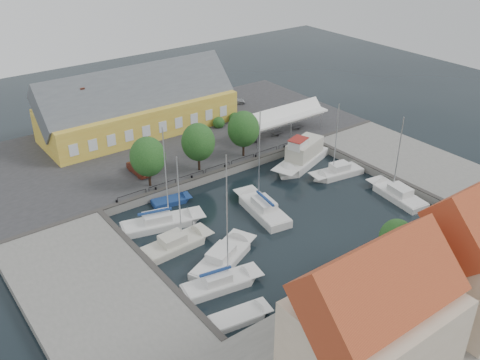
# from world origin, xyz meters

# --- Properties ---
(ground) EXTENTS (140.00, 140.00, 0.00)m
(ground) POSITION_xyz_m (0.00, 0.00, 0.00)
(ground) COLOR black
(ground) RESTS_ON ground
(north_quay) EXTENTS (56.00, 26.00, 1.00)m
(north_quay) POSITION_xyz_m (0.00, 23.00, 0.50)
(north_quay) COLOR #2D2D30
(north_quay) RESTS_ON ground
(west_quay) EXTENTS (12.00, 24.00, 1.00)m
(west_quay) POSITION_xyz_m (-22.00, -2.00, 0.50)
(west_quay) COLOR slate
(west_quay) RESTS_ON ground
(east_quay) EXTENTS (12.00, 24.00, 1.00)m
(east_quay) POSITION_xyz_m (22.00, -2.00, 0.50)
(east_quay) COLOR slate
(east_quay) RESTS_ON ground
(south_bank) EXTENTS (56.00, 14.00, 1.00)m
(south_bank) POSITION_xyz_m (0.00, -21.00, 0.50)
(south_bank) COLOR slate
(south_bank) RESTS_ON ground
(quay_edge_fittings) EXTENTS (56.00, 24.72, 0.40)m
(quay_edge_fittings) POSITION_xyz_m (0.02, 4.75, 1.06)
(quay_edge_fittings) COLOR #383533
(quay_edge_fittings) RESTS_ON north_quay
(warehouse) EXTENTS (28.56, 14.00, 9.55)m
(warehouse) POSITION_xyz_m (-2.60, 28.36, 4.43)
(warehouse) COLOR gold
(warehouse) RESTS_ON north_quay
(tent_canopy) EXTENTS (14.00, 4.00, 2.83)m
(tent_canopy) POSITION_xyz_m (14.00, 14.50, 3.68)
(tent_canopy) COLOR white
(tent_canopy) RESTS_ON north_quay
(quay_trees) EXTENTS (18.20, 4.20, 6.30)m
(quay_trees) POSITION_xyz_m (-2.00, 12.00, 4.88)
(quay_trees) COLOR black
(quay_trees) RESTS_ON north_quay
(car_silver) EXTENTS (4.06, 2.80, 1.28)m
(car_silver) POSITION_xyz_m (15.63, 28.89, 1.64)
(car_silver) COLOR #A9ABB0
(car_silver) RESTS_ON north_quay
(car_red) EXTENTS (1.51, 4.12, 1.35)m
(car_red) POSITION_xyz_m (-8.65, 15.62, 1.67)
(car_red) COLOR #541E13
(car_red) RESTS_ON north_quay
(center_sailboat) EXTENTS (4.04, 9.41, 12.54)m
(center_sailboat) POSITION_xyz_m (-0.95, 0.43, 0.36)
(center_sailboat) COLOR silver
(center_sailboat) RESTS_ON ground
(trawler) EXTENTS (10.82, 6.38, 5.00)m
(trawler) POSITION_xyz_m (11.00, 6.93, 1.02)
(trawler) COLOR silver
(trawler) RESTS_ON ground
(east_boat_a) EXTENTS (7.51, 3.49, 10.44)m
(east_boat_a) POSITION_xyz_m (12.49, 1.82, 0.26)
(east_boat_a) COLOR silver
(east_boat_a) RESTS_ON ground
(east_boat_c) EXTENTS (3.68, 8.52, 10.61)m
(east_boat_c) POSITION_xyz_m (14.08, -6.48, 0.26)
(east_boat_c) COLOR silver
(east_boat_c) RESTS_ON ground
(west_boat_a) EXTENTS (9.45, 4.81, 12.09)m
(west_boat_a) POSITION_xyz_m (-11.56, 4.87, 0.27)
(west_boat_a) COLOR silver
(west_boat_a) RESTS_ON ground
(west_boat_b) EXTENTS (7.90, 3.03, 10.67)m
(west_boat_b) POSITION_xyz_m (-12.35, 0.40, 0.26)
(west_boat_b) COLOR beige
(west_boat_b) RESTS_ON ground
(west_boat_c) EXTENTS (9.10, 6.23, 11.86)m
(west_boat_c) POSITION_xyz_m (-9.77, -4.41, 0.26)
(west_boat_c) COLOR silver
(west_boat_c) RESTS_ON ground
(west_boat_d) EXTENTS (7.95, 3.57, 10.43)m
(west_boat_d) POSITION_xyz_m (-12.20, -7.46, 0.27)
(west_boat_d) COLOR silver
(west_boat_d) RESTS_ON ground
(launch_sw) EXTENTS (5.72, 2.92, 0.98)m
(launch_sw) POSITION_xyz_m (-13.28, -11.87, 0.09)
(launch_sw) COLOR silver
(launch_sw) RESTS_ON ground
(launch_nw) EXTENTS (4.88, 2.62, 0.88)m
(launch_nw) POSITION_xyz_m (-8.21, 8.57, 0.09)
(launch_nw) COLOR navy
(launch_nw) RESTS_ON ground
(townhouses) EXTENTS (36.30, 8.50, 12.00)m
(townhouses) POSITION_xyz_m (1.93, -23.24, 5.82)
(townhouses) COLOR beige
(townhouses) RESTS_ON south_bank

